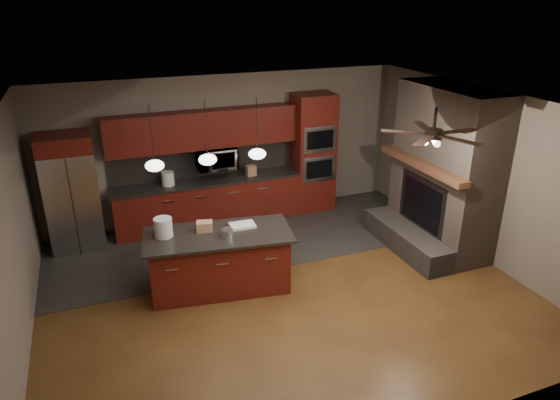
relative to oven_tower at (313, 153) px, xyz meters
name	(u,v)px	position (x,y,z in m)	size (l,w,h in m)	color
ground	(284,289)	(-1.70, -2.69, -1.19)	(7.00, 7.00, 0.00)	brown
ceiling	(284,106)	(-1.70, -2.69, 1.61)	(7.00, 6.00, 0.02)	white
back_wall	(227,148)	(-1.70, 0.31, 0.21)	(7.00, 0.02, 2.80)	#736A5C
right_wall	(481,174)	(1.80, -2.69, 0.21)	(0.02, 6.00, 2.80)	#736A5C
left_wall	(9,247)	(-5.20, -2.69, 0.21)	(0.02, 6.00, 2.80)	#736A5C
slate_tile_patch	(247,238)	(-1.70, -0.89, -1.19)	(7.00, 2.40, 0.01)	#2D2B29
fireplace_column	(441,176)	(1.34, -2.29, 0.11)	(1.30, 2.10, 2.80)	brown
back_cabinetry	(207,180)	(-2.18, 0.05, -0.30)	(3.59, 0.64, 2.20)	#5F1911
oven_tower	(313,153)	(0.00, 0.00, 0.00)	(0.80, 0.63, 2.38)	#5F1911
microwave	(216,158)	(-1.98, 0.06, 0.11)	(0.73, 0.41, 0.50)	silver
refrigerator	(72,193)	(-4.55, -0.07, -0.17)	(0.87, 0.75, 2.04)	silver
kitchen_island	(220,261)	(-2.58, -2.31, -0.73)	(2.27, 1.28, 0.92)	#5F1911
white_bucket	(163,227)	(-3.33, -2.11, -0.13)	(0.26, 0.26, 0.28)	silver
paint_can	(227,233)	(-2.48, -2.45, -0.21)	(0.17, 0.17, 0.12)	silver
paint_tray	(242,225)	(-2.18, -2.20, -0.25)	(0.37, 0.26, 0.04)	white
cardboard_box	(205,226)	(-2.74, -2.15, -0.20)	(0.23, 0.17, 0.15)	tan
counter_bucket	(168,179)	(-2.91, 0.01, -0.16)	(0.23, 0.23, 0.26)	white
counter_box	(251,170)	(-1.33, -0.04, -0.19)	(0.18, 0.14, 0.20)	#A27354
pendant_left	(155,165)	(-3.35, -1.99, 0.77)	(0.26, 0.26, 0.92)	black
pendant_center	(208,159)	(-2.60, -1.99, 0.77)	(0.26, 0.26, 0.92)	black
pendant_right	(257,154)	(-1.85, -1.99, 0.77)	(0.26, 0.26, 0.92)	black
ceiling_fan	(433,133)	(0.10, -3.49, 1.27)	(1.27, 1.33, 0.41)	black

